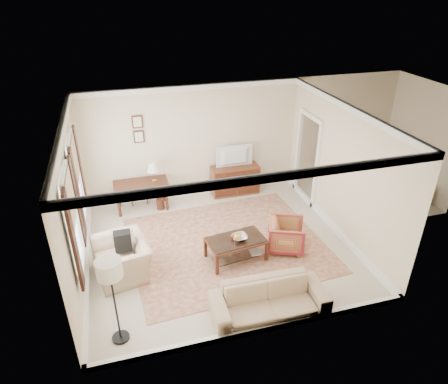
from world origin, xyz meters
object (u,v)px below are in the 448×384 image
club_armchair (122,254)px  sideboard (235,180)px  writing_desk (141,187)px  tv (236,150)px  striped_armchair (286,234)px  coffee_table (236,244)px  sofa (270,296)px

club_armchair → sideboard: bearing=119.5°
club_armchair → writing_desk: bearing=155.2°
writing_desk → sideboard: sideboard is taller
sideboard → club_armchair: (-3.06, -2.59, 0.10)m
tv → club_armchair: size_ratio=0.83×
sideboard → striped_armchair: (0.31, -2.68, -0.01)m
sideboard → tv: tv is taller
sideboard → club_armchair: size_ratio=1.13×
sideboard → tv: bearing=-90.0°
club_armchair → coffee_table: bearing=75.6°
writing_desk → striped_armchair: 3.75m
coffee_table → striped_armchair: bearing=2.8°
club_armchair → sofa: (2.34, -1.74, -0.10)m
sideboard → writing_desk: bearing=-176.4°
tv → sofa: size_ratio=0.46×
coffee_table → sofa: (0.10, -1.60, 0.01)m
striped_armchair → club_armchair: size_ratio=0.67×
sofa → coffee_table: bearing=95.0°
tv → sideboard: bearing=-90.0°
tv → club_armchair: (-3.06, -2.57, -0.75)m
sideboard → club_armchair: club_armchair is taller
writing_desk → sideboard: bearing=3.6°
sideboard → coffee_table: bearing=-106.7°
writing_desk → coffee_table: bearing=-57.6°
striped_armchair → coffee_table: bearing=114.8°
coffee_table → sofa: sofa is taller
sideboard → club_armchair: 4.01m
tv → sofa: 4.45m
coffee_table → club_armchair: 2.25m
sofa → striped_armchair: bearing=59.6°
tv → coffee_table: size_ratio=0.75×
writing_desk → club_armchair: bearing=-104.1°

